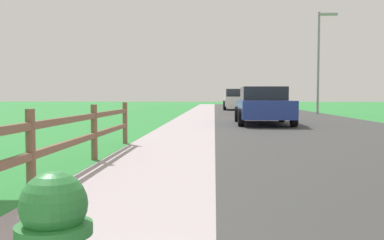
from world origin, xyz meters
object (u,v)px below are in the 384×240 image
(parked_suv_blue, at_px, (263,105))
(parked_car_white, at_px, (236,99))
(street_lamp, at_px, (320,54))
(parked_car_red, at_px, (258,102))

(parked_suv_blue, distance_m, parked_car_white, 18.05)
(parked_car_white, bearing_deg, street_lamp, -61.12)
(parked_suv_blue, relative_size, parked_car_red, 1.03)
(parked_suv_blue, xyz_separation_m, street_lamp, (4.52, 9.48, 2.97))
(parked_car_red, height_order, street_lamp, street_lamp)
(street_lamp, bearing_deg, parked_car_red, 176.85)
(parked_car_red, relative_size, street_lamp, 0.76)
(parked_suv_blue, height_order, parked_car_red, parked_car_red)
(parked_suv_blue, height_order, street_lamp, street_lamp)
(parked_car_red, bearing_deg, parked_car_white, 96.50)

